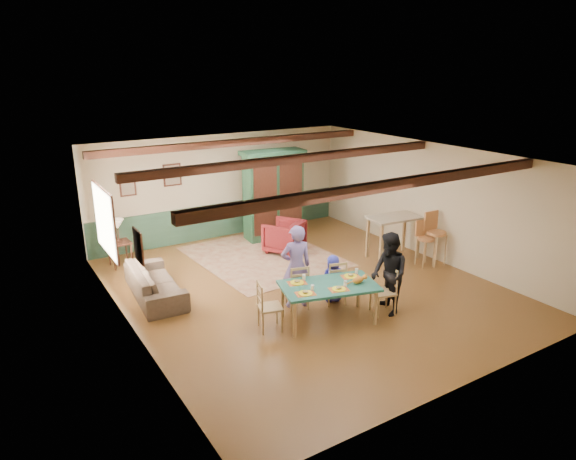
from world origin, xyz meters
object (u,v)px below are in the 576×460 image
person_man (296,266)px  cat (358,279)px  dining_chair_end_left (270,306)px  end_table (120,254)px  dining_table (328,303)px  bar_stool_left (426,244)px  dining_chair_end_right (383,291)px  person_woman (389,274)px  dining_chair_far_right (334,281)px  armoire (273,195)px  sofa (155,282)px  armchair (284,236)px  counter_table (393,237)px  table_lamp (118,231)px  person_child (333,279)px  dining_chair_far_left (297,286)px  bar_stool_right (436,239)px

person_man → cat: 1.21m
dining_chair_end_left → end_table: bearing=33.3°
dining_table → bar_stool_left: size_ratio=1.60×
dining_chair_end_right → person_woman: person_woman is taller
dining_chair_end_right → person_woman: (0.09, -0.02, 0.32)m
dining_chair_far_right → armoire: armoire is taller
sofa → bar_stool_left: bearing=-101.6°
dining_chair_end_right → armchair: (0.17, 3.75, -0.05)m
dining_table → person_man: (-0.16, 0.81, 0.45)m
person_man → counter_table: person_man is taller
dining_chair_far_right → table_lamp: 5.06m
person_woman → person_child: 1.12m
dining_chair_far_left → armoire: armoire is taller
person_woman → person_child: bearing=-133.3°
bar_stool_left → person_man: bearing=-169.3°
armoire → dining_chair_far_right: bearing=-99.1°
armoire → sofa: 4.37m
bar_stool_left → dining_table: bearing=-156.0°
dining_chair_far_right → person_man: 0.83m
table_lamp → armoire: bearing=-1.0°
dining_chair_far_right → person_woman: person_woman is taller
dining_chair_end_right → armchair: size_ratio=1.02×
dining_chair_end_right → table_lamp: size_ratio=1.67×
dining_chair_end_right → counter_table: (2.13, 2.05, 0.06)m
dining_chair_end_left → armoire: bearing=-15.7°
person_man → armoire: (1.69, 3.73, 0.36)m
person_woman → bar_stool_right: (2.56, 1.23, -0.15)m
cat → dining_chair_far_right: bearing=100.4°
dining_chair_far_right → person_child: (0.02, 0.07, 0.03)m
dining_chair_end_left → dining_chair_end_right: 2.14m
dining_chair_end_right → end_table: size_ratio=1.53×
dining_chair_end_left → sofa: (-1.27, 2.34, -0.14)m
person_child → sofa: bearing=-19.8°
dining_chair_end_right → person_child: 1.02m
person_man → sofa: (-2.13, 1.81, -0.50)m
armchair → counter_table: counter_table is taller
person_child → sofa: size_ratio=0.45×
table_lamp → dining_chair_far_right: bearing=-53.8°
person_woman → armchair: (0.08, 3.77, -0.37)m
bar_stool_left → armoire: bearing=125.9°
dining_chair_far_left → cat: bearing=139.2°
end_table → person_woman: bearing=-54.1°
dining_chair_far_left → bar_stool_left: bearing=-160.8°
person_woman → person_child: (-0.57, 0.92, -0.30)m
bar_stool_left → sofa: bearing=172.0°
sofa → armoire: bearing=-59.0°
armchair → bar_stool_right: size_ratio=0.71×
dining_chair_far_right → armchair: dining_chair_far_right is taller
bar_stool_left → person_woman: bearing=-142.7°
person_woman → person_man: bearing=-115.9°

